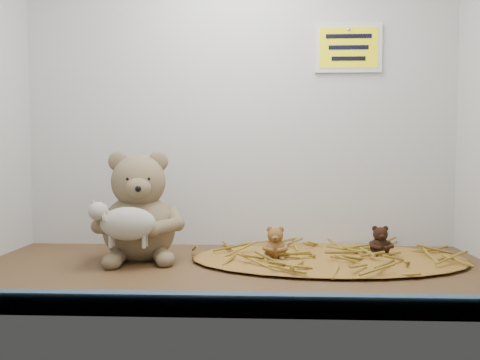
{
  "coord_description": "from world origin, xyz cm",
  "views": [
    {
      "loc": [
        5.73,
        -101.71,
        25.46
      ],
      "look_at": [
        1.33,
        3.28,
        19.95
      ],
      "focal_mm": 35.0,
      "sensor_mm": 36.0,
      "label": 1
    }
  ],
  "objects_px": {
    "mini_teddy_brown": "(380,239)",
    "toy_lamb": "(128,224)",
    "main_teddy": "(139,205)",
    "mini_teddy_tan": "(275,241)"
  },
  "relations": [
    {
      "from": "mini_teddy_brown",
      "to": "toy_lamb",
      "type": "bearing_deg",
      "value": -168.94
    },
    {
      "from": "main_teddy",
      "to": "mini_teddy_brown",
      "type": "xyz_separation_m",
      "value": [
        0.59,
        0.02,
        -0.08
      ]
    },
    {
      "from": "main_teddy",
      "to": "toy_lamb",
      "type": "relative_size",
      "value": 1.62
    },
    {
      "from": "mini_teddy_tan",
      "to": "mini_teddy_brown",
      "type": "bearing_deg",
      "value": 13.04
    },
    {
      "from": "toy_lamb",
      "to": "mini_teddy_tan",
      "type": "relative_size",
      "value": 2.15
    },
    {
      "from": "toy_lamb",
      "to": "mini_teddy_tan",
      "type": "height_order",
      "value": "toy_lamb"
    },
    {
      "from": "toy_lamb",
      "to": "mini_teddy_brown",
      "type": "bearing_deg",
      "value": 11.32
    },
    {
      "from": "toy_lamb",
      "to": "mini_teddy_tan",
      "type": "bearing_deg",
      "value": 12.54
    },
    {
      "from": "main_teddy",
      "to": "mini_teddy_tan",
      "type": "distance_m",
      "value": 0.34
    },
    {
      "from": "main_teddy",
      "to": "toy_lamb",
      "type": "height_order",
      "value": "main_teddy"
    }
  ]
}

